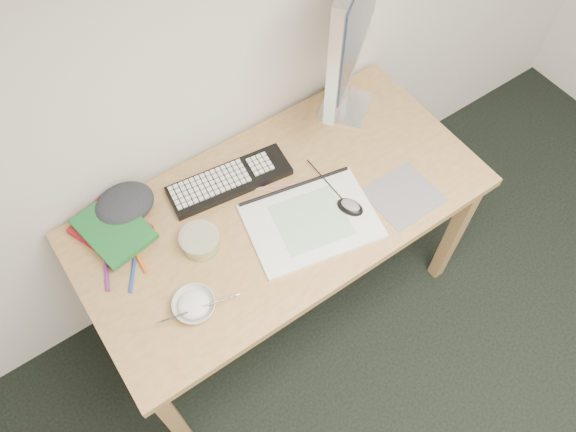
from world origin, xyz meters
name	(u,v)px	position (x,y,z in m)	size (l,w,h in m)	color
desk	(281,219)	(-0.24, 1.43, 0.67)	(1.40, 0.70, 0.75)	tan
mousepad	(404,196)	(0.12, 1.23, 0.75)	(0.22, 0.20, 0.00)	gray
sketchpad	(311,221)	(-0.20, 1.32, 0.76)	(0.42, 0.30, 0.01)	silver
keyboard	(230,181)	(-0.34, 1.61, 0.76)	(0.43, 0.14, 0.03)	black
monitor	(355,19)	(0.21, 1.67, 1.15)	(0.46, 0.37, 0.65)	silver
mouse	(350,205)	(-0.06, 1.29, 0.78)	(0.06, 0.10, 0.03)	black
rice_bowl	(194,306)	(-0.67, 1.27, 0.77)	(0.13, 0.13, 0.04)	silver
chopsticks	(199,308)	(-0.66, 1.25, 0.79)	(0.02, 0.02, 0.24)	#AFAFB1
fruit_tub	(200,242)	(-0.54, 1.45, 0.78)	(0.13, 0.13, 0.06)	gold
book_red	(111,230)	(-0.76, 1.67, 0.76)	(0.17, 0.23, 0.02)	maroon
book_green	(114,229)	(-0.75, 1.65, 0.78)	(0.18, 0.24, 0.02)	#1A682C
cloth_lump	(125,204)	(-0.68, 1.71, 0.78)	(0.17, 0.14, 0.07)	#24272C
pencil_pink	(277,186)	(-0.21, 1.50, 0.75)	(0.01, 0.01, 0.18)	#CE6792
pencil_tan	(274,191)	(-0.23, 1.49, 0.75)	(0.01, 0.01, 0.17)	tan
pencil_black	(310,185)	(-0.11, 1.44, 0.75)	(0.01, 0.01, 0.17)	black
marker_blue	(133,275)	(-0.78, 1.48, 0.76)	(0.01, 0.01, 0.12)	#1E3CA6
marker_orange	(137,255)	(-0.73, 1.53, 0.76)	(0.01, 0.01, 0.14)	orange
marker_purple	(106,271)	(-0.84, 1.54, 0.76)	(0.01, 0.01, 0.14)	#6C227E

